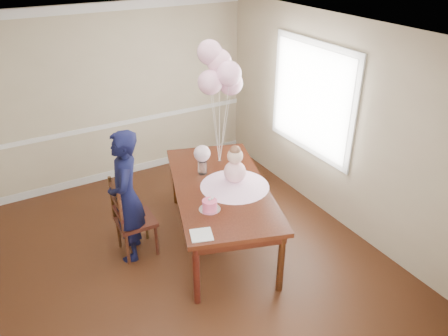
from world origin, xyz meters
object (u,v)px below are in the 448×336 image
Objects in this scene: dining_table_top at (220,187)px; woman at (126,197)px; dining_chair_seat at (136,221)px; birthday_cake at (210,205)px.

woman reaches higher than dining_table_top.
dining_table_top is at bearing 94.83° from woman.
dining_chair_seat is 0.27× the size of woman.
woman is at bearing 134.91° from birthday_cake.
dining_chair_seat is at bearing 131.27° from birthday_cake.
dining_table_top is 13.33× the size of birthday_cake.
birthday_cake is 1.02m from woman.
dining_table_top is 1.13m from woman.
dining_chair_seat is (-0.64, 0.73, -0.44)m from birthday_cake.
birthday_cake reaches higher than dining_chair_seat.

